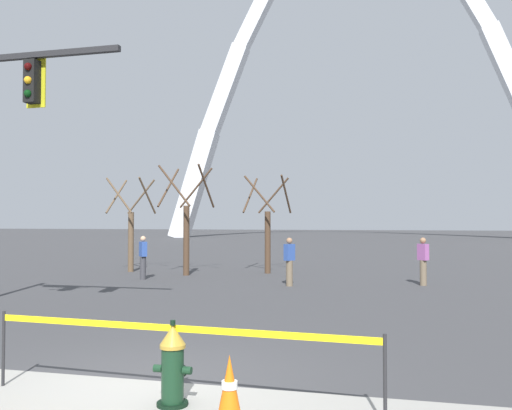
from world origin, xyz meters
TOP-DOWN VIEW (x-y plane):
  - ground_plane at (0.00, 0.00)m, footprint 240.00×240.00m
  - fire_hydrant at (0.58, -0.80)m, footprint 0.46×0.48m
  - caution_tape_barrier at (0.57, -0.77)m, footprint 4.86×0.32m
  - traffic_cone_mid_sidewalk at (1.38, -1.19)m, footprint 0.36×0.36m
  - monument_arch at (0.00, 58.43)m, footprint 48.28×2.21m
  - tree_far_left at (-7.47, 14.11)m, footprint 1.83×1.84m
  - tree_left_mid at (-4.65, 13.23)m, footprint 1.99×2.00m
  - tree_center_left at (-1.70, 14.77)m, footprint 1.84×1.85m
  - pedestrian_walking_left at (-5.64, 11.45)m, footprint 0.38×0.38m
  - pedestrian_standing_center at (4.21, 11.93)m, footprint 0.38×0.38m
  - pedestrian_walking_right at (-0.08, 10.74)m, footprint 0.36×0.39m

SIDE VIEW (x-z plane):
  - ground_plane at x=0.00m, z-range 0.00..0.00m
  - traffic_cone_mid_sidewalk at x=1.38m, z-range -0.01..0.72m
  - fire_hydrant at x=0.58m, z-range -0.03..0.96m
  - caution_tape_barrier at x=0.57m, z-range 0.17..1.14m
  - pedestrian_walking_left at x=-5.64m, z-range 0.02..1.61m
  - pedestrian_standing_center at x=4.21m, z-range 0.02..1.61m
  - pedestrian_walking_right at x=-0.08m, z-range 0.02..1.61m
  - tree_far_left at x=-7.47m, z-range -0.22..3.73m
  - tree_center_left at x=-1.70m, z-range -0.22..3.75m
  - tree_left_mid at x=-4.65m, z-range -0.24..4.07m
  - monument_arch at x=0.00m, z-range -2.42..38.96m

